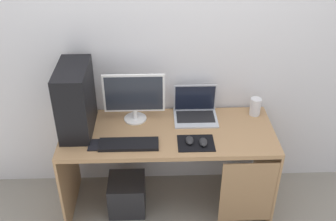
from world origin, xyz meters
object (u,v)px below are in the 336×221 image
(mouse_left, at_px, (190,140))
(monitor, at_px, (134,97))
(keyboard, at_px, (129,144))
(mouse_right, at_px, (203,142))
(subwoofer, at_px, (127,194))
(cell_phone, at_px, (93,145))
(pc_tower, at_px, (76,100))
(speaker, at_px, (255,107))
(laptop, at_px, (195,111))

(mouse_left, bearing_deg, monitor, 142.18)
(keyboard, bearing_deg, mouse_right, -0.55)
(mouse_left, height_order, mouse_right, same)
(subwoofer, bearing_deg, mouse_right, -12.99)
(monitor, relative_size, subwoofer, 1.58)
(monitor, distance_m, subwoofer, 0.83)
(cell_phone, bearing_deg, monitor, 48.48)
(pc_tower, distance_m, subwoofer, 0.91)
(monitor, bearing_deg, speaker, 2.96)
(laptop, bearing_deg, monitor, -176.50)
(mouse_right, height_order, subwoofer, mouse_right)
(pc_tower, bearing_deg, speaker, 6.50)
(monitor, bearing_deg, subwoofer, -113.24)
(laptop, relative_size, mouse_right, 3.46)
(monitor, bearing_deg, pc_tower, -165.65)
(monitor, xyz_separation_m, subwoofer, (-0.09, -0.20, -0.80))
(laptop, xyz_separation_m, subwoofer, (-0.55, -0.23, -0.64))
(mouse_right, bearing_deg, laptop, 93.80)
(pc_tower, xyz_separation_m, keyboard, (0.38, -0.22, -0.24))
(monitor, relative_size, speaker, 3.24)
(monitor, relative_size, cell_phone, 3.52)
(subwoofer, bearing_deg, speaker, 13.61)
(mouse_left, bearing_deg, laptop, 78.06)
(mouse_left, xyz_separation_m, mouse_right, (0.09, -0.02, 0.00))
(monitor, distance_m, keyboard, 0.38)
(mouse_right, bearing_deg, mouse_left, 165.26)
(laptop, relative_size, mouse_left, 3.46)
(pc_tower, bearing_deg, mouse_left, -14.04)
(laptop, height_order, speaker, laptop)
(pc_tower, relative_size, mouse_left, 5.27)
(pc_tower, relative_size, laptop, 1.52)
(mouse_right, bearing_deg, pc_tower, 165.88)
(monitor, bearing_deg, mouse_right, -34.10)
(keyboard, height_order, mouse_right, mouse_right)
(pc_tower, relative_size, cell_phone, 3.89)
(speaker, height_order, keyboard, speaker)
(monitor, distance_m, mouse_left, 0.53)
(laptop, height_order, mouse_left, laptop)
(keyboard, bearing_deg, cell_phone, 178.04)
(keyboard, bearing_deg, monitor, 84.11)
(pc_tower, bearing_deg, keyboard, -30.42)
(monitor, height_order, laptop, monitor)
(speaker, distance_m, mouse_left, 0.65)
(mouse_right, height_order, cell_phone, mouse_right)
(monitor, bearing_deg, keyboard, -95.89)
(monitor, distance_m, mouse_right, 0.62)
(cell_phone, xyz_separation_m, subwoofer, (0.20, 0.12, -0.60))
(speaker, bearing_deg, cell_phone, -163.25)
(pc_tower, xyz_separation_m, monitor, (0.41, 0.11, -0.05))
(monitor, distance_m, speaker, 0.95)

